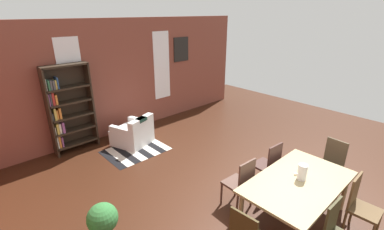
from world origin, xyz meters
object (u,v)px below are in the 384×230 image
Objects in this scene: vase_on_table at (302,172)px; dining_chair_head_right at (331,163)px; dining_table at (298,185)px; dining_chair_far_right at (268,164)px; dining_chair_far_left at (241,182)px; dining_chair_near_right at (360,205)px; armchair_white at (133,133)px; bookshelf_tall at (67,109)px; potted_plant_corner at (103,220)px.

vase_on_table is 1.27m from dining_chair_head_right.
dining_chair_far_right reaches higher than dining_table.
dining_chair_near_right is at bearing -61.42° from dining_chair_far_left.
dining_chair_head_right reaches higher than armchair_white.
dining_chair_far_right is at bearing -75.08° from armchair_white.
dining_chair_head_right is 4.44m from armchair_white.
vase_on_table reaches higher than armchair_white.
bookshelf_tall is (-1.78, 4.78, 0.19)m from vase_on_table.
potted_plant_corner is at bearing 155.33° from dining_chair_far_left.
dining_chair_head_right is 0.46× the size of bookshelf_tall.
dining_chair_far_left is at bearing 118.74° from dining_table.
armchair_white is (1.24, -0.72, -0.77)m from bookshelf_tall.
vase_on_table reaches higher than dining_chair_head_right.
vase_on_table is at bearing -34.04° from potted_plant_corner.
dining_chair_far_left is 3.31m from armchair_white.
dining_chair_far_left is (-1.72, 0.77, 0.00)m from dining_chair_head_right.
dining_chair_head_right is at bearing -24.16° from dining_chair_far_left.
bookshelf_tall is at bearing 109.68° from dining_table.
dining_chair_head_right reaches higher than potted_plant_corner.
dining_chair_near_right is 1.74m from dining_chair_far_left.
dining_chair_far_right is 1.00× the size of dining_chair_near_right.
vase_on_table is 0.27× the size of dining_chair_far_right.
dining_chair_near_right is at bearing -89.87° from dining_chair_far_right.
vase_on_table is 0.27× the size of dining_chair_near_right.
bookshelf_tall is (-2.12, 4.02, 0.53)m from dining_chair_far_right.
bookshelf_tall is 3.26m from potted_plant_corner.
bookshelf_tall reaches higher than dining_chair_far_left.
bookshelf_tall is 2.04× the size of armchair_white.
dining_table is at bearing -83.41° from armchair_white.
dining_chair_head_right and dining_chair_far_left have the same top height.
potted_plant_corner is (-2.83, 0.92, -0.17)m from dining_chair_far_right.
armchair_white reaches higher than potted_plant_corner.
bookshelf_tall reaches higher than armchair_white.
vase_on_table is 0.12× the size of bookshelf_tall.
dining_chair_far_left reaches higher than dining_table.
dining_chair_near_right is (0.00, -1.53, 0.00)m from dining_chair_far_right.
vase_on_table is 0.27× the size of dining_chair_far_left.
dining_chair_near_right and dining_chair_far_left have the same top height.
potted_plant_corner is (-2.83, 2.45, -0.17)m from dining_chair_near_right.
dining_chair_far_right is (-0.89, 0.77, 0.00)m from dining_chair_head_right.
potted_plant_corner is (-1.95, -2.38, 0.06)m from armchair_white.
potted_plant_corner is (-2.00, 0.92, -0.17)m from dining_chair_far_left.
dining_chair_head_right is 4.08m from potted_plant_corner.
armchair_white is at bearing 97.60° from vase_on_table.
armchair_white is at bearing 50.74° from potted_plant_corner.
dining_table is at bearing 180.00° from vase_on_table.
dining_table is at bearing -118.19° from dining_chair_far_right.
vase_on_table is at bearing -57.24° from dining_chair_far_left.
bookshelf_tall reaches higher than dining_chair_head_right.
vase_on_table is 0.27× the size of dining_chair_head_right.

